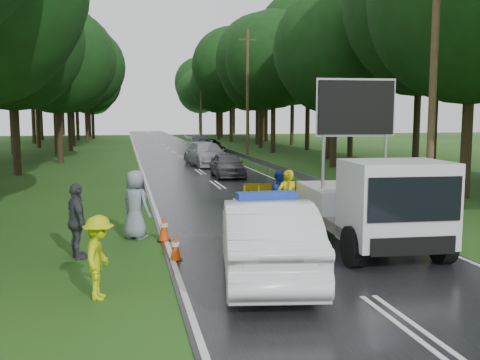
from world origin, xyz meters
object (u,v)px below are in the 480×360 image
object	(u,v)px
police_sedan	(266,239)
work_truck	(373,203)
queue_car_second	(207,154)
queue_car_fourth	(200,144)
queue_car_third	(208,148)
officer	(287,198)
barrier	(280,191)
queue_car_first	(227,165)
civilian	(280,195)

from	to	relation	value
police_sedan	work_truck	world-z (taller)	work_truck
queue_car_second	queue_car_fourth	distance (m)	14.20
queue_car_second	queue_car_third	size ratio (longest dim) A/B	1.00
officer	queue_car_fourth	distance (m)	34.13
barrier	queue_car_first	bearing A→B (deg)	104.40
officer	police_sedan	bearing A→B (deg)	63.51
work_truck	queue_car_first	distance (m)	16.31
officer	queue_car_second	size ratio (longest dim) A/B	0.32
officer	queue_car_second	bearing A→B (deg)	-96.10
work_truck	queue_car_third	size ratio (longest dim) A/B	1.03
barrier	queue_car_third	bearing A→B (deg)	102.94
civilian	queue_car_fourth	xyz separation A→B (m)	(2.03, 33.06, -0.08)
work_truck	queue_car_first	xyz separation A→B (m)	(-0.61, 16.30, -0.49)
barrier	queue_car_first	xyz separation A→B (m)	(0.31, 11.15, -0.12)
police_sedan	queue_car_second	bearing A→B (deg)	-86.62
police_sedan	queue_car_first	distance (m)	18.29
work_truck	barrier	size ratio (longest dim) A/B	2.27
police_sedan	queue_car_fourth	xyz separation A→B (m)	(4.09, 39.00, -0.11)
officer	civilian	xyz separation A→B (m)	(0.06, 1.00, -0.07)
police_sedan	queue_car_fourth	bearing A→B (deg)	-86.77
queue_car_third	queue_car_fourth	bearing A→B (deg)	91.99
work_truck	queue_car_third	xyz separation A→B (m)	(0.39, 29.70, -0.42)
officer	queue_car_fourth	xyz separation A→B (m)	(2.09, 34.06, -0.15)
work_truck	queue_car_first	world-z (taller)	work_truck
queue_car_first	civilian	bearing A→B (deg)	-91.40
queue_car_third	work_truck	bearing A→B (deg)	-85.42
police_sedan	queue_car_fourth	world-z (taller)	police_sedan
queue_car_first	queue_car_second	world-z (taller)	queue_car_second
queue_car_fourth	barrier	bearing A→B (deg)	-86.60
officer	civilian	world-z (taller)	officer
officer	queue_car_second	world-z (taller)	officer
queue_car_first	queue_car_second	xyz separation A→B (m)	(-0.12, 6.80, 0.11)
work_truck	queue_car_fourth	distance (m)	37.22
work_truck	officer	bearing A→B (deg)	115.84
police_sedan	work_truck	size ratio (longest dim) A/B	0.94
barrier	officer	bearing A→B (deg)	-84.24
queue_car_second	queue_car_third	xyz separation A→B (m)	(1.11, 6.61, -0.03)
officer	queue_car_third	distance (m)	26.61
barrier	queue_car_second	xyz separation A→B (m)	(0.19, 17.95, -0.01)
police_sedan	queue_car_third	xyz separation A→B (m)	(3.65, 31.50, -0.08)
officer	queue_car_fourth	world-z (taller)	officer
civilian	queue_car_third	size ratio (longest dim) A/B	0.30
queue_car_first	queue_car_fourth	world-z (taller)	queue_car_fourth
police_sedan	queue_car_fourth	size ratio (longest dim) A/B	1.20
civilian	queue_car_fourth	size ratio (longest dim) A/B	0.37
queue_car_first	queue_car_third	distance (m)	13.44
barrier	civilian	size ratio (longest dim) A/B	1.53
queue_car_first	barrier	bearing A→B (deg)	-90.13
work_truck	queue_car_second	distance (m)	23.11
police_sedan	barrier	distance (m)	7.33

